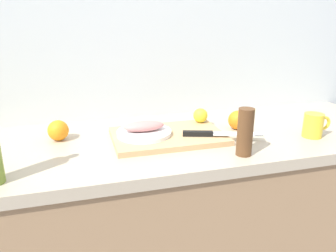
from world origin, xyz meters
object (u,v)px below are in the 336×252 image
(chef_knife, at_px, (212,134))
(orange_0, at_px, (238,120))
(coffee_mug_2, at_px, (314,125))
(pepper_mill, at_px, (245,132))
(fish_fillet, at_px, (144,126))
(lemon_0, at_px, (200,115))
(cutting_board, at_px, (168,136))
(white_plate, at_px, (144,133))

(chef_knife, height_order, orange_0, orange_0)
(coffee_mug_2, xyz_separation_m, pepper_mill, (-0.34, -0.09, 0.03))
(fish_fillet, relative_size, orange_0, 1.99)
(chef_knife, relative_size, lemon_0, 4.82)
(cutting_board, relative_size, lemon_0, 6.97)
(chef_knife, distance_m, pepper_mill, 0.16)
(orange_0, bearing_deg, white_plate, -177.35)
(fish_fillet, bearing_deg, lemon_0, 18.43)
(pepper_mill, bearing_deg, white_plate, 141.75)
(cutting_board, bearing_deg, orange_0, 5.87)
(white_plate, height_order, chef_knife, chef_knife)
(lemon_0, xyz_separation_m, orange_0, (0.14, -0.07, -0.01))
(white_plate, distance_m, fish_fillet, 0.03)
(white_plate, bearing_deg, lemon_0, 18.43)
(chef_knife, relative_size, pepper_mill, 1.79)
(fish_fillet, relative_size, lemon_0, 2.56)
(cutting_board, distance_m, pepper_mill, 0.30)
(fish_fillet, height_order, coffee_mug_2, coffee_mug_2)
(lemon_0, distance_m, pepper_mill, 0.32)
(pepper_mill, bearing_deg, lemon_0, 96.14)
(cutting_board, xyz_separation_m, chef_knife, (0.15, -0.07, 0.02))
(white_plate, relative_size, chef_knife, 0.71)
(cutting_board, relative_size, chef_knife, 1.45)
(coffee_mug_2, bearing_deg, pepper_mill, -165.74)
(coffee_mug_2, relative_size, pepper_mill, 0.71)
(white_plate, distance_m, orange_0, 0.39)
(lemon_0, bearing_deg, white_plate, -161.57)
(orange_0, bearing_deg, pepper_mill, -112.48)
(white_plate, xyz_separation_m, fish_fillet, (0.00, -0.00, 0.03))
(fish_fillet, bearing_deg, cutting_board, -8.39)
(cutting_board, height_order, coffee_mug_2, coffee_mug_2)
(coffee_mug_2, bearing_deg, fish_fillet, 167.25)
(lemon_0, xyz_separation_m, pepper_mill, (0.03, -0.31, 0.03))
(cutting_board, xyz_separation_m, lemon_0, (0.17, 0.10, 0.04))
(chef_knife, xyz_separation_m, orange_0, (0.15, 0.10, 0.01))
(fish_fillet, relative_size, chef_knife, 0.53)
(fish_fillet, height_order, chef_knife, fish_fillet)
(lemon_0, bearing_deg, cutting_board, -149.54)
(fish_fillet, distance_m, orange_0, 0.39)
(white_plate, relative_size, fish_fillet, 1.33)
(cutting_board, height_order, chef_knife, chef_knife)
(chef_knife, bearing_deg, coffee_mug_2, 8.68)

